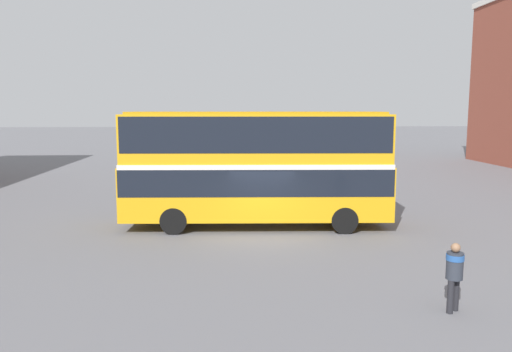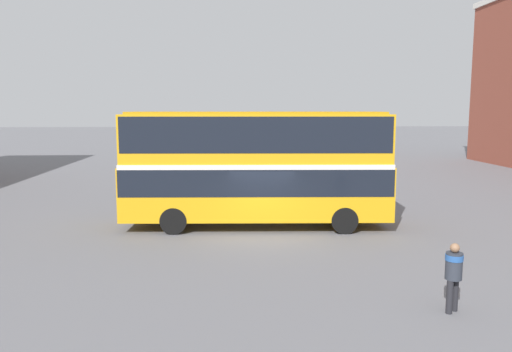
% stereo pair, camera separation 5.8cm
% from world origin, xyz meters
% --- Properties ---
extents(ground_plane, '(240.00, 240.00, 0.00)m').
position_xyz_m(ground_plane, '(0.00, 0.00, 0.00)').
color(ground_plane, slate).
extents(double_decker_bus, '(11.00, 3.07, 4.80)m').
position_xyz_m(double_decker_bus, '(-0.16, 1.53, 2.75)').
color(double_decker_bus, gold).
rests_on(double_decker_bus, ground_plane).
extents(pedestrian_foreground, '(0.59, 0.59, 1.72)m').
position_xyz_m(pedestrian_foreground, '(4.07, -7.54, 1.05)').
color(pedestrian_foreground, '#232328').
rests_on(pedestrian_foreground, ground_plane).
extents(parked_car_kerb_near, '(4.79, 2.26, 1.53)m').
position_xyz_m(parked_car_kerb_near, '(4.78, 11.16, 0.78)').
color(parked_car_kerb_near, silver).
rests_on(parked_car_kerb_near, ground_plane).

